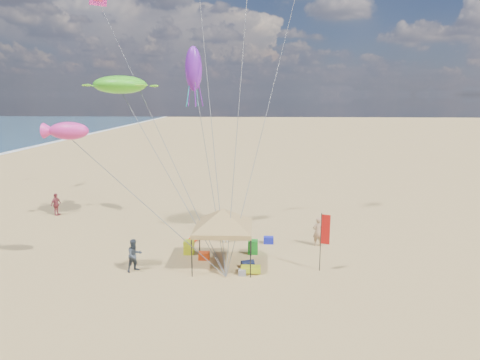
{
  "coord_description": "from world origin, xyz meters",
  "views": [
    {
      "loc": [
        1.06,
        -17.18,
        8.09
      ],
      "look_at": [
        0.0,
        3.0,
        4.0
      ],
      "focal_mm": 31.61,
      "sensor_mm": 36.0,
      "label": 1
    }
  ],
  "objects_px": {
    "chair_green": "(253,247)",
    "chair_yellow": "(189,247)",
    "beach_cart": "(251,269)",
    "person_near_b": "(135,255)",
    "person_near_c": "(225,228)",
    "canopy_tent": "(223,211)",
    "cooler_red": "(204,256)",
    "person_near_a": "(318,232)",
    "person_far_a": "(56,204)",
    "feather_flag": "(324,233)",
    "cooler_blue": "(269,240)"
  },
  "relations": [
    {
      "from": "person_near_b",
      "to": "chair_yellow",
      "type": "bearing_deg",
      "value": 1.36
    },
    {
      "from": "canopy_tent",
      "to": "beach_cart",
      "type": "bearing_deg",
      "value": -31.58
    },
    {
      "from": "person_near_b",
      "to": "person_far_a",
      "type": "relative_size",
      "value": 1.01
    },
    {
      "from": "feather_flag",
      "to": "person_near_a",
      "type": "relative_size",
      "value": 1.76
    },
    {
      "from": "person_far_a",
      "to": "cooler_red",
      "type": "bearing_deg",
      "value": -107.93
    },
    {
      "from": "feather_flag",
      "to": "person_near_a",
      "type": "xyz_separation_m",
      "value": [
        0.17,
        3.43,
        -1.09
      ]
    },
    {
      "from": "cooler_red",
      "to": "person_near_a",
      "type": "relative_size",
      "value": 0.34
    },
    {
      "from": "chair_yellow",
      "to": "cooler_red",
      "type": "bearing_deg",
      "value": -39.79
    },
    {
      "from": "chair_green",
      "to": "person_far_a",
      "type": "bearing_deg",
      "value": 154.87
    },
    {
      "from": "person_near_b",
      "to": "person_near_c",
      "type": "relative_size",
      "value": 0.94
    },
    {
      "from": "canopy_tent",
      "to": "person_near_a",
      "type": "xyz_separation_m",
      "value": [
        4.87,
        3.02,
        -1.95
      ]
    },
    {
      "from": "chair_green",
      "to": "canopy_tent",
      "type": "bearing_deg",
      "value": -129.62
    },
    {
      "from": "chair_yellow",
      "to": "person_near_b",
      "type": "bearing_deg",
      "value": -132.85
    },
    {
      "from": "canopy_tent",
      "to": "beach_cart",
      "type": "height_order",
      "value": "canopy_tent"
    },
    {
      "from": "chair_green",
      "to": "chair_yellow",
      "type": "xyz_separation_m",
      "value": [
        -3.31,
        -0.23,
        0.0
      ]
    },
    {
      "from": "beach_cart",
      "to": "person_far_a",
      "type": "xyz_separation_m",
      "value": [
        -13.51,
        8.86,
        0.57
      ]
    },
    {
      "from": "canopy_tent",
      "to": "cooler_red",
      "type": "bearing_deg",
      "value": 145.53
    },
    {
      "from": "beach_cart",
      "to": "person_far_a",
      "type": "distance_m",
      "value": 16.17
    },
    {
      "from": "chair_green",
      "to": "person_near_c",
      "type": "relative_size",
      "value": 0.42
    },
    {
      "from": "beach_cart",
      "to": "person_near_b",
      "type": "height_order",
      "value": "person_near_b"
    },
    {
      "from": "cooler_blue",
      "to": "person_near_b",
      "type": "relative_size",
      "value": 0.35
    },
    {
      "from": "cooler_blue",
      "to": "chair_green",
      "type": "xyz_separation_m",
      "value": [
        -0.83,
        -1.53,
        0.16
      ]
    },
    {
      "from": "canopy_tent",
      "to": "person_near_c",
      "type": "height_order",
      "value": "canopy_tent"
    },
    {
      "from": "chair_green",
      "to": "person_near_b",
      "type": "distance_m",
      "value": 6.02
    },
    {
      "from": "person_near_a",
      "to": "person_near_b",
      "type": "distance_m",
      "value": 9.73
    },
    {
      "from": "person_near_b",
      "to": "person_near_c",
      "type": "xyz_separation_m",
      "value": [
        3.87,
        4.16,
        0.05
      ]
    },
    {
      "from": "cooler_red",
      "to": "person_near_c",
      "type": "distance_m",
      "value": 2.79
    },
    {
      "from": "feather_flag",
      "to": "beach_cart",
      "type": "xyz_separation_m",
      "value": [
        -3.35,
        -0.41,
        -1.68
      ]
    },
    {
      "from": "person_near_a",
      "to": "person_near_c",
      "type": "xyz_separation_m",
      "value": [
        -5.06,
        0.28,
        0.03
      ]
    },
    {
      "from": "person_near_b",
      "to": "person_far_a",
      "type": "bearing_deg",
      "value": 86.56
    },
    {
      "from": "beach_cart",
      "to": "cooler_red",
      "type": "bearing_deg",
      "value": 147.14
    },
    {
      "from": "person_near_c",
      "to": "chair_yellow",
      "type": "bearing_deg",
      "value": 39.67
    },
    {
      "from": "person_near_c",
      "to": "person_far_a",
      "type": "distance_m",
      "value": 12.88
    },
    {
      "from": "canopy_tent",
      "to": "person_far_a",
      "type": "bearing_deg",
      "value": 146.57
    },
    {
      "from": "cooler_blue",
      "to": "chair_yellow",
      "type": "relative_size",
      "value": 0.77
    },
    {
      "from": "beach_cart",
      "to": "person_near_b",
      "type": "relative_size",
      "value": 0.58
    },
    {
      "from": "chair_green",
      "to": "beach_cart",
      "type": "height_order",
      "value": "chair_green"
    },
    {
      "from": "chair_yellow",
      "to": "person_near_c",
      "type": "bearing_deg",
      "value": 46.91
    },
    {
      "from": "canopy_tent",
      "to": "chair_green",
      "type": "bearing_deg",
      "value": 50.38
    },
    {
      "from": "cooler_red",
      "to": "cooler_blue",
      "type": "height_order",
      "value": "same"
    },
    {
      "from": "cooler_red",
      "to": "person_near_b",
      "type": "height_order",
      "value": "person_near_b"
    },
    {
      "from": "cooler_red",
      "to": "beach_cart",
      "type": "xyz_separation_m",
      "value": [
        2.38,
        -1.54,
        0.01
      ]
    },
    {
      "from": "feather_flag",
      "to": "chair_green",
      "type": "relative_size",
      "value": 3.99
    },
    {
      "from": "chair_green",
      "to": "chair_yellow",
      "type": "height_order",
      "value": "same"
    },
    {
      "from": "feather_flag",
      "to": "chair_green",
      "type": "xyz_separation_m",
      "value": [
        -3.31,
        2.09,
        -1.53
      ]
    },
    {
      "from": "chair_yellow",
      "to": "person_near_b",
      "type": "relative_size",
      "value": 0.45
    },
    {
      "from": "person_near_a",
      "to": "chair_green",
      "type": "bearing_deg",
      "value": 3.12
    },
    {
      "from": "feather_flag",
      "to": "beach_cart",
      "type": "bearing_deg",
      "value": -172.99
    },
    {
      "from": "cooler_red",
      "to": "cooler_blue",
      "type": "bearing_deg",
      "value": 37.53
    },
    {
      "from": "feather_flag",
      "to": "person_far_a",
      "type": "relative_size",
      "value": 1.82
    }
  ]
}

